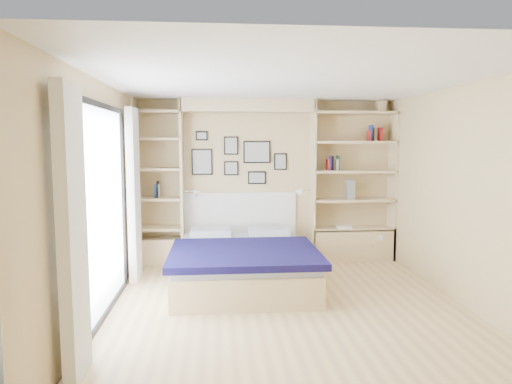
{
  "coord_description": "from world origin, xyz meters",
  "views": [
    {
      "loc": [
        -0.76,
        -4.85,
        1.85
      ],
      "look_at": [
        -0.28,
        0.9,
        1.22
      ],
      "focal_mm": 32.0,
      "sensor_mm": 36.0,
      "label": 1
    }
  ],
  "objects": [
    {
      "name": "ground",
      "position": [
        0.0,
        0.0,
        0.0
      ],
      "size": [
        4.5,
        4.5,
        0.0
      ],
      "primitive_type": "plane",
      "color": "#E0BF80",
      "rests_on": "ground"
    },
    {
      "name": "room_shell",
      "position": [
        -0.39,
        1.52,
        1.08
      ],
      "size": [
        4.5,
        4.5,
        4.5
      ],
      "color": "tan",
      "rests_on": "ground"
    },
    {
      "name": "bed",
      "position": [
        -0.45,
        1.0,
        0.28
      ],
      "size": [
        1.81,
        2.37,
        1.07
      ],
      "color": "#DCBD8B",
      "rests_on": "ground"
    },
    {
      "name": "photo_gallery",
      "position": [
        -0.45,
        2.22,
        1.6
      ],
      "size": [
        1.48,
        0.02,
        0.82
      ],
      "color": "black",
      "rests_on": "ground"
    },
    {
      "name": "reading_lamps",
      "position": [
        -0.3,
        2.0,
        1.1
      ],
      "size": [
        1.92,
        0.12,
        0.15
      ],
      "color": "silver",
      "rests_on": "ground"
    },
    {
      "name": "shelf_decor",
      "position": [
        1.03,
        2.07,
        1.66
      ],
      "size": [
        3.56,
        0.23,
        2.03
      ],
      "color": "#A51E1E",
      "rests_on": "ground"
    },
    {
      "name": "deck_chair",
      "position": [
        -3.33,
        0.78,
        0.39
      ],
      "size": [
        0.76,
        0.93,
        0.82
      ],
      "rotation": [
        0.0,
        0.0,
        0.39
      ],
      "color": "tan",
      "rests_on": "ground"
    }
  ]
}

